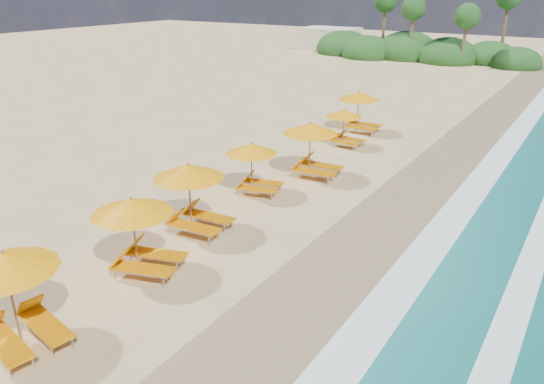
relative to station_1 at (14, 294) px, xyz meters
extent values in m
plane|color=tan|center=(1.38, 9.10, -1.40)|extent=(160.00, 160.00, 0.00)
cube|color=#8A7152|center=(5.38, 9.10, -1.40)|extent=(4.00, 160.00, 0.01)
cube|color=white|center=(6.88, 9.10, -1.37)|extent=(1.20, 160.00, 0.01)
cube|color=white|center=(9.88, 9.10, -1.38)|extent=(0.80, 160.00, 0.01)
cylinder|color=olive|center=(-0.19, 0.03, -0.20)|extent=(0.06, 0.06, 2.40)
cone|color=orange|center=(-0.19, 0.03, 0.79)|extent=(2.86, 2.86, 0.48)
sphere|color=olive|center=(-0.19, 0.03, 1.06)|extent=(0.09, 0.09, 0.09)
cylinder|color=olive|center=(-0.22, 3.99, -0.23)|extent=(0.06, 0.06, 2.34)
cone|color=orange|center=(-0.22, 3.99, 0.74)|extent=(3.03, 3.03, 0.47)
sphere|color=olive|center=(-0.22, 3.99, 1.00)|extent=(0.08, 0.08, 0.08)
cylinder|color=olive|center=(-0.73, 7.07, -0.20)|extent=(0.06, 0.06, 2.40)
cone|color=orange|center=(-0.73, 7.07, 0.79)|extent=(2.71, 2.71, 0.48)
sphere|color=olive|center=(-0.73, 7.07, 1.06)|extent=(0.09, 0.09, 0.09)
cylinder|color=olive|center=(-0.95, 11.16, -0.36)|extent=(0.05, 0.05, 2.08)
cone|color=orange|center=(-0.95, 11.16, 0.50)|extent=(2.60, 2.60, 0.42)
sphere|color=olive|center=(-0.95, 11.16, 0.73)|extent=(0.07, 0.07, 0.07)
cylinder|color=olive|center=(0.06, 14.29, -0.20)|extent=(0.06, 0.06, 2.40)
cone|color=orange|center=(0.06, 14.29, 0.80)|extent=(2.66, 2.66, 0.48)
sphere|color=olive|center=(0.06, 14.29, 1.07)|extent=(0.09, 0.09, 0.09)
cylinder|color=olive|center=(-0.70, 19.41, -0.45)|extent=(0.05, 0.05, 1.91)
cone|color=orange|center=(-0.70, 19.41, 0.35)|extent=(2.09, 2.09, 0.38)
sphere|color=olive|center=(-0.70, 19.41, 0.56)|extent=(0.07, 0.07, 0.07)
cylinder|color=olive|center=(-1.24, 22.48, -0.25)|extent=(0.06, 0.06, 2.30)
cone|color=orange|center=(-1.24, 22.48, 0.70)|extent=(2.49, 2.49, 0.46)
sphere|color=olive|center=(-1.24, 22.48, 0.96)|extent=(0.08, 0.08, 0.08)
ellipsoid|color=#163D14|center=(-4.62, 54.10, -0.78)|extent=(6.40, 6.40, 4.16)
ellipsoid|color=#163D14|center=(-9.62, 55.10, -0.70)|extent=(7.20, 7.20, 4.68)
ellipsoid|color=#163D14|center=(-13.62, 53.10, -0.82)|extent=(6.00, 6.00, 3.90)
ellipsoid|color=#163D14|center=(-0.62, 56.10, -0.86)|extent=(5.60, 5.60, 3.64)
ellipsoid|color=#163D14|center=(-17.62, 55.10, -0.76)|extent=(6.60, 6.60, 4.29)
ellipsoid|color=#163D14|center=(2.38, 54.10, -0.91)|extent=(5.00, 5.00, 3.25)
cylinder|color=brown|center=(-2.62, 52.10, 1.10)|extent=(0.36, 0.36, 5.00)
sphere|color=#163D14|center=(-2.62, 52.10, 3.60)|extent=(2.60, 2.60, 2.60)
cylinder|color=brown|center=(-8.62, 53.10, 1.40)|extent=(0.36, 0.36, 5.60)
sphere|color=#163D14|center=(-8.62, 53.10, 4.20)|extent=(2.60, 2.60, 2.60)
cylinder|color=brown|center=(-12.62, 55.10, 1.70)|extent=(0.36, 0.36, 6.20)
sphere|color=#163D14|center=(-12.62, 55.10, 4.80)|extent=(2.60, 2.60, 2.60)
cylinder|color=brown|center=(0.38, 56.10, 2.00)|extent=(0.36, 0.36, 6.80)
cube|color=beige|center=(-20.62, 57.10, 0.00)|extent=(7.00, 5.00, 2.80)
camera|label=1|loc=(10.77, -5.55, 6.80)|focal=34.52mm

